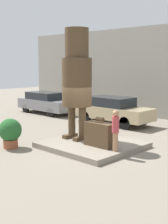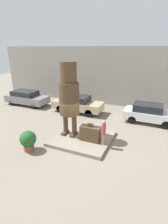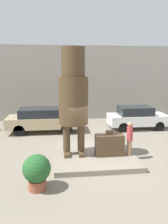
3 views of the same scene
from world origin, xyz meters
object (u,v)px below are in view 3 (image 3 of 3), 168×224
(tourist, at_px, (130,137))
(parked_car_tan, at_px, (43,119))
(statue_figure, at_px, (73,94))
(parked_car_white, at_px, (137,117))
(giant_suitcase, at_px, (109,145))
(planter_pot, at_px, (37,170))

(tourist, xyz_separation_m, parked_car_tan, (-4.19, 5.08, -0.23))
(statue_figure, height_order, parked_car_white, statue_figure)
(statue_figure, bearing_deg, parked_car_white, 45.11)
(giant_suitcase, xyz_separation_m, tourist, (0.89, -0.13, 0.37))
(parked_car_tan, bearing_deg, parked_car_white, 0.53)
(giant_suitcase, xyz_separation_m, planter_pot, (-3.02, -2.19, -0.01))
(tourist, height_order, planter_pot, tourist)
(planter_pot, bearing_deg, parked_car_tan, 92.22)
(giant_suitcase, relative_size, planter_pot, 1.02)
(giant_suitcase, relative_size, tourist, 0.81)
(tourist, distance_m, parked_car_white, 5.61)
(statue_figure, distance_m, tourist, 3.17)
(planter_pot, bearing_deg, tourist, 27.75)
(giant_suitcase, distance_m, parked_car_tan, 5.95)
(tourist, height_order, parked_car_tan, tourist)
(giant_suitcase, relative_size, parked_car_tan, 0.27)
(parked_car_white, bearing_deg, statue_figure, -134.89)
(tourist, xyz_separation_m, parked_car_white, (2.22, 5.14, -0.26))
(parked_car_white, height_order, planter_pot, parked_car_white)
(giant_suitcase, bearing_deg, tourist, -8.59)
(tourist, bearing_deg, parked_car_tan, 129.50)
(statue_figure, distance_m, giant_suitcase, 2.81)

